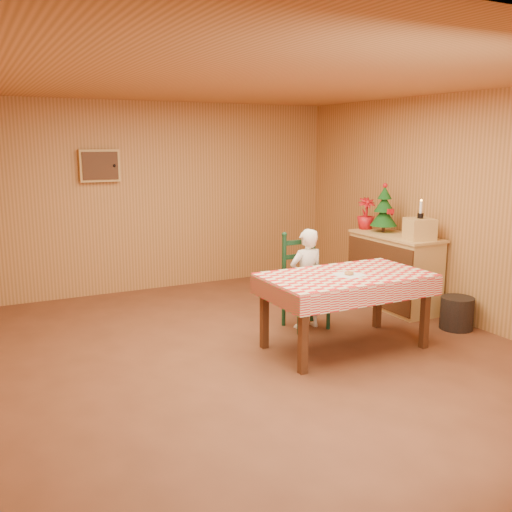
% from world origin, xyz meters
% --- Properties ---
extents(ground, '(6.00, 6.00, 0.00)m').
position_xyz_m(ground, '(0.00, 0.00, 0.00)').
color(ground, brown).
rests_on(ground, ground).
extents(cabin_walls, '(5.10, 6.05, 2.65)m').
position_xyz_m(cabin_walls, '(-0.00, 0.53, 1.83)').
color(cabin_walls, '#B77C42').
rests_on(cabin_walls, ground).
extents(dining_table, '(1.66, 0.96, 0.77)m').
position_xyz_m(dining_table, '(0.79, -0.22, 0.69)').
color(dining_table, '#4C2814').
rests_on(dining_table, ground).
extents(ladder_chair, '(0.44, 0.40, 1.08)m').
position_xyz_m(ladder_chair, '(0.79, 0.57, 0.50)').
color(ladder_chair, black).
rests_on(ladder_chair, ground).
extents(seated_child, '(0.41, 0.27, 1.12)m').
position_xyz_m(seated_child, '(0.79, 0.51, 0.56)').
color(seated_child, white).
rests_on(seated_child, ground).
extents(napkin, '(0.32, 0.32, 0.00)m').
position_xyz_m(napkin, '(0.79, -0.27, 0.77)').
color(napkin, white).
rests_on(napkin, dining_table).
extents(donut, '(0.12, 0.12, 0.03)m').
position_xyz_m(donut, '(0.79, -0.27, 0.79)').
color(donut, '#BF8044').
rests_on(donut, napkin).
extents(shelf_unit, '(0.54, 1.24, 0.93)m').
position_xyz_m(shelf_unit, '(2.20, 0.69, 0.47)').
color(shelf_unit, tan).
rests_on(shelf_unit, ground).
extents(crate, '(0.37, 0.37, 0.25)m').
position_xyz_m(crate, '(2.20, 0.29, 1.06)').
color(crate, tan).
rests_on(crate, shelf_unit).
extents(christmas_tree, '(0.34, 0.34, 0.62)m').
position_xyz_m(christmas_tree, '(2.20, 0.94, 1.21)').
color(christmas_tree, '#4C2814').
rests_on(christmas_tree, shelf_unit).
extents(flower_arrangement, '(0.30, 0.30, 0.41)m').
position_xyz_m(flower_arrangement, '(2.15, 1.24, 1.14)').
color(flower_arrangement, '#B51016').
rests_on(flower_arrangement, shelf_unit).
extents(candle_set, '(0.07, 0.07, 0.22)m').
position_xyz_m(candle_set, '(2.20, 0.29, 1.24)').
color(candle_set, black).
rests_on(candle_set, crate).
extents(storage_bin, '(0.46, 0.46, 0.36)m').
position_xyz_m(storage_bin, '(2.26, -0.30, 0.18)').
color(storage_bin, black).
rests_on(storage_bin, ground).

